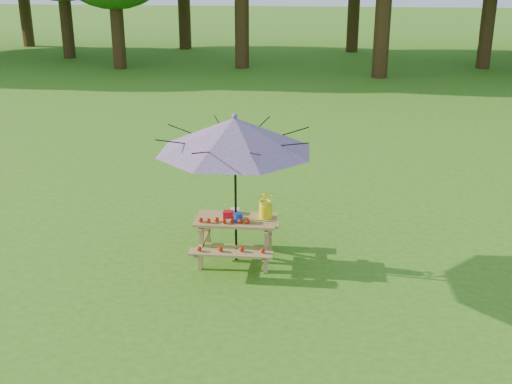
# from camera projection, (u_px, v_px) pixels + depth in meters

# --- Properties ---
(picnic_table) EXTENTS (1.20, 1.32, 0.67)m
(picnic_table) POSITION_uv_depth(u_px,v_px,m) (236.00, 240.00, 9.59)
(picnic_table) COLOR #A4894A
(picnic_table) RESTS_ON ground
(patio_umbrella) EXTENTS (3.02, 3.02, 2.26)m
(patio_umbrella) POSITION_uv_depth(u_px,v_px,m) (235.00, 135.00, 9.04)
(patio_umbrella) COLOR black
(patio_umbrella) RESTS_ON ground
(produce_bins) EXTENTS (0.31, 0.46, 0.13)m
(produce_bins) POSITION_uv_depth(u_px,v_px,m) (234.00, 215.00, 9.47)
(produce_bins) COLOR red
(produce_bins) RESTS_ON picnic_table
(tomatoes_row) EXTENTS (0.77, 0.13, 0.07)m
(tomatoes_row) POSITION_uv_depth(u_px,v_px,m) (224.00, 221.00, 9.31)
(tomatoes_row) COLOR red
(tomatoes_row) RESTS_ON picnic_table
(flower_bucket) EXTENTS (0.29, 0.26, 0.44)m
(flower_bucket) POSITION_uv_depth(u_px,v_px,m) (266.00, 203.00, 9.44)
(flower_bucket) COLOR yellow
(flower_bucket) RESTS_ON picnic_table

